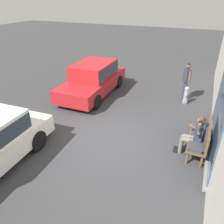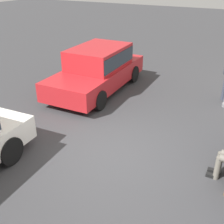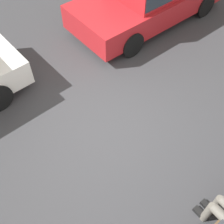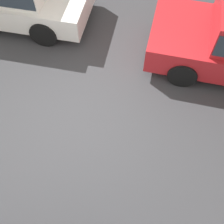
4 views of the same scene
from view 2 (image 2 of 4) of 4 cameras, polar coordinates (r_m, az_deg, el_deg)
The scene contains 2 objects.
ground_plane at distance 6.79m, azimuth 0.04°, elevation -8.10°, with size 60.00×60.00×0.00m, color #38383A.
parked_car_near at distance 10.01m, azimuth -2.88°, elevation 9.03°, with size 4.41×1.97×1.53m.
Camera 2 is at (4.91, 2.60, 3.89)m, focal length 45.00 mm.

